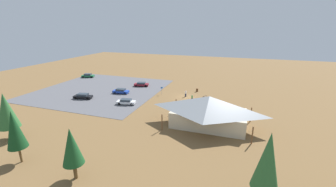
{
  "coord_description": "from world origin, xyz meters",
  "views": [
    {
      "loc": [
        -12.74,
        52.54,
        17.9
      ],
      "look_at": [
        4.27,
        2.14,
        1.2
      ],
      "focal_mm": 23.21,
      "sensor_mm": 36.0,
      "label": 1
    }
  ],
  "objects_px": {
    "pine_east": "(72,147)",
    "car_maroon_near_entry": "(141,84)",
    "bike_pavilion": "(209,110)",
    "bicycle_green_edge_south": "(188,108)",
    "car_black_far_end": "(83,96)",
    "pine_far_east": "(268,161)",
    "bicycle_purple_near_sign": "(187,104)",
    "bicycle_red_mid_cluster": "(201,101)",
    "pine_west": "(14,130)",
    "car_blue_end_stall": "(121,91)",
    "visitor_by_pavilion": "(192,98)",
    "visitor_crossing_yard": "(186,93)",
    "bicycle_black_back_row": "(214,106)",
    "bicycle_blue_yard_right": "(204,97)",
    "trash_bin": "(197,90)",
    "lot_sign": "(162,89)",
    "car_white_back_corner": "(126,102)",
    "bicycle_teal_lone_west": "(216,103)",
    "car_green_mid_lot": "(88,76)",
    "bicycle_white_trailside": "(194,103)",
    "pine_midwest": "(6,111)",
    "bicycle_silver_yard_center": "(202,106)"
  },
  "relations": [
    {
      "from": "bicycle_white_trailside",
      "to": "car_green_mid_lot",
      "type": "bearing_deg",
      "value": -19.9
    },
    {
      "from": "trash_bin",
      "to": "pine_east",
      "type": "xyz_separation_m",
      "value": [
        6.83,
        40.83,
        3.92
      ]
    },
    {
      "from": "bike_pavilion",
      "to": "car_maroon_near_entry",
      "type": "distance_m",
      "value": 31.74
    },
    {
      "from": "lot_sign",
      "to": "car_blue_end_stall",
      "type": "height_order",
      "value": "lot_sign"
    },
    {
      "from": "bicycle_green_edge_south",
      "to": "bicycle_black_back_row",
      "type": "bearing_deg",
      "value": -146.37
    },
    {
      "from": "bicycle_green_edge_south",
      "to": "bike_pavilion",
      "type": "bearing_deg",
      "value": 128.72
    },
    {
      "from": "bicycle_purple_near_sign",
      "to": "bicycle_red_mid_cluster",
      "type": "relative_size",
      "value": 1.03
    },
    {
      "from": "bike_pavilion",
      "to": "bicycle_green_edge_south",
      "type": "xyz_separation_m",
      "value": [
        5.37,
        -6.7,
        -2.82
      ]
    },
    {
      "from": "bicycle_green_edge_south",
      "to": "visitor_by_pavilion",
      "type": "height_order",
      "value": "visitor_by_pavilion"
    },
    {
      "from": "pine_midwest",
      "to": "visitor_by_pavilion",
      "type": "distance_m",
      "value": 36.84
    },
    {
      "from": "pine_east",
      "to": "visitor_by_pavilion",
      "type": "height_order",
      "value": "pine_east"
    },
    {
      "from": "pine_east",
      "to": "car_maroon_near_entry",
      "type": "xyz_separation_m",
      "value": [
        10.52,
        -40.86,
        -3.69
      ]
    },
    {
      "from": "car_black_far_end",
      "to": "pine_far_east",
      "type": "bearing_deg",
      "value": 150.34
    },
    {
      "from": "car_maroon_near_entry",
      "to": "bicycle_black_back_row",
      "type": "bearing_deg",
      "value": 155.31
    },
    {
      "from": "car_black_far_end",
      "to": "bicycle_blue_yard_right",
      "type": "bearing_deg",
      "value": -160.84
    },
    {
      "from": "bicycle_blue_yard_right",
      "to": "bicycle_silver_yard_center",
      "type": "xyz_separation_m",
      "value": [
        -0.48,
        6.58,
        0.04
      ]
    },
    {
      "from": "lot_sign",
      "to": "car_green_mid_lot",
      "type": "bearing_deg",
      "value": -17.99
    },
    {
      "from": "lot_sign",
      "to": "bicycle_black_back_row",
      "type": "distance_m",
      "value": 15.63
    },
    {
      "from": "pine_far_east",
      "to": "car_blue_end_stall",
      "type": "bearing_deg",
      "value": -41.77
    },
    {
      "from": "bike_pavilion",
      "to": "pine_east",
      "type": "bearing_deg",
      "value": 56.52
    },
    {
      "from": "bicycle_teal_lone_west",
      "to": "car_white_back_corner",
      "type": "bearing_deg",
      "value": 18.06
    },
    {
      "from": "bicycle_teal_lone_west",
      "to": "car_maroon_near_entry",
      "type": "height_order",
      "value": "car_maroon_near_entry"
    },
    {
      "from": "pine_west",
      "to": "visitor_crossing_yard",
      "type": "bearing_deg",
      "value": -112.22
    },
    {
      "from": "bicycle_white_trailside",
      "to": "visitor_by_pavilion",
      "type": "bearing_deg",
      "value": -62.2
    },
    {
      "from": "trash_bin",
      "to": "car_blue_end_stall",
      "type": "relative_size",
      "value": 0.2
    },
    {
      "from": "bicycle_green_edge_south",
      "to": "visitor_crossing_yard",
      "type": "xyz_separation_m",
      "value": [
        2.83,
        -8.78,
        0.55
      ]
    },
    {
      "from": "pine_west",
      "to": "car_blue_end_stall",
      "type": "height_order",
      "value": "pine_west"
    },
    {
      "from": "bicycle_blue_yard_right",
      "to": "bicycle_purple_near_sign",
      "type": "height_order",
      "value": "bicycle_purple_near_sign"
    },
    {
      "from": "lot_sign",
      "to": "car_black_far_end",
      "type": "xyz_separation_m",
      "value": [
        17.84,
        9.77,
        -0.71
      ]
    },
    {
      "from": "bicycle_green_edge_south",
      "to": "car_black_far_end",
      "type": "bearing_deg",
      "value": 2.47
    },
    {
      "from": "lot_sign",
      "to": "pine_east",
      "type": "relative_size",
      "value": 0.33
    },
    {
      "from": "bicycle_silver_yard_center",
      "to": "bike_pavilion",
      "type": "bearing_deg",
      "value": 107.07
    },
    {
      "from": "car_green_mid_lot",
      "to": "visitor_by_pavilion",
      "type": "xyz_separation_m",
      "value": [
        -41.18,
        13.41,
        0.2
      ]
    },
    {
      "from": "pine_far_east",
      "to": "bicycle_teal_lone_west",
      "type": "height_order",
      "value": "pine_far_east"
    },
    {
      "from": "visitor_by_pavilion",
      "to": "visitor_crossing_yard",
      "type": "xyz_separation_m",
      "value": [
        2.41,
        -3.16,
        -0.01
      ]
    },
    {
      "from": "bicycle_green_edge_south",
      "to": "car_white_back_corner",
      "type": "distance_m",
      "value": 14.85
    },
    {
      "from": "pine_far_east",
      "to": "bicycle_black_back_row",
      "type": "xyz_separation_m",
      "value": [
        8.1,
        -27.88,
        -5.28
      ]
    },
    {
      "from": "bicycle_teal_lone_west",
      "to": "bicycle_black_back_row",
      "type": "bearing_deg",
      "value": 81.9
    },
    {
      "from": "car_white_back_corner",
      "to": "bicycle_teal_lone_west",
      "type": "bearing_deg",
      "value": -161.94
    },
    {
      "from": "bicycle_red_mid_cluster",
      "to": "trash_bin",
      "type": "bearing_deg",
      "value": -73.21
    },
    {
      "from": "pine_west",
      "to": "bicycle_blue_yard_right",
      "type": "xyz_separation_m",
      "value": [
        -19.21,
        -35.23,
        -4.54
      ]
    },
    {
      "from": "bicycle_green_edge_south",
      "to": "visitor_crossing_yard",
      "type": "relative_size",
      "value": 0.7
    },
    {
      "from": "bike_pavilion",
      "to": "bicycle_purple_near_sign",
      "type": "height_order",
      "value": "bike_pavilion"
    },
    {
      "from": "trash_bin",
      "to": "bicycle_purple_near_sign",
      "type": "relative_size",
      "value": 0.53
    },
    {
      "from": "bicycle_white_trailside",
      "to": "car_black_far_end",
      "type": "bearing_deg",
      "value": 10.08
    },
    {
      "from": "pine_east",
      "to": "car_maroon_near_entry",
      "type": "distance_m",
      "value": 42.35
    },
    {
      "from": "bicycle_red_mid_cluster",
      "to": "car_maroon_near_entry",
      "type": "xyz_separation_m",
      "value": [
        19.97,
        -8.71,
        0.32
      ]
    },
    {
      "from": "car_blue_end_stall",
      "to": "car_green_mid_lot",
      "type": "height_order",
      "value": "car_green_mid_lot"
    },
    {
      "from": "bicycle_blue_yard_right",
      "to": "bicycle_green_edge_south",
      "type": "height_order",
      "value": "bicycle_green_edge_south"
    },
    {
      "from": "bicycle_black_back_row",
      "to": "bike_pavilion",
      "type": "bearing_deg",
      "value": 90.44
    }
  ]
}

